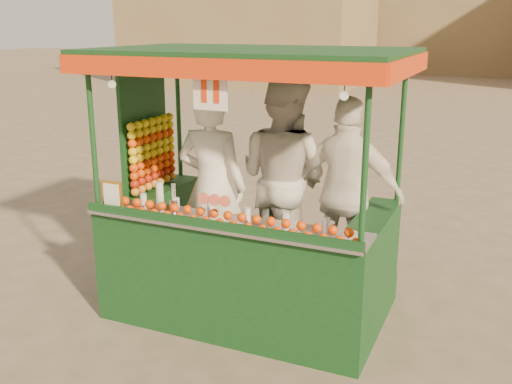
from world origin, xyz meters
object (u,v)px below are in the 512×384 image
at_px(juice_cart, 240,234).
at_px(vendor_left, 212,187).
at_px(vendor_middle, 283,178).
at_px(vendor_right, 347,194).

bearing_deg(juice_cart, vendor_left, 167.70).
bearing_deg(vendor_middle, juice_cart, 72.57).
relative_size(vendor_left, vendor_middle, 0.93).
bearing_deg(vendor_left, vendor_right, -169.15).
distance_m(vendor_left, vendor_right, 1.20).
distance_m(juice_cart, vendor_left, 0.49).
bearing_deg(juice_cart, vendor_middle, 57.90).
bearing_deg(vendor_right, juice_cart, 26.95).
bearing_deg(vendor_right, vendor_middle, 1.95).
height_order(vendor_left, vendor_right, vendor_left).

